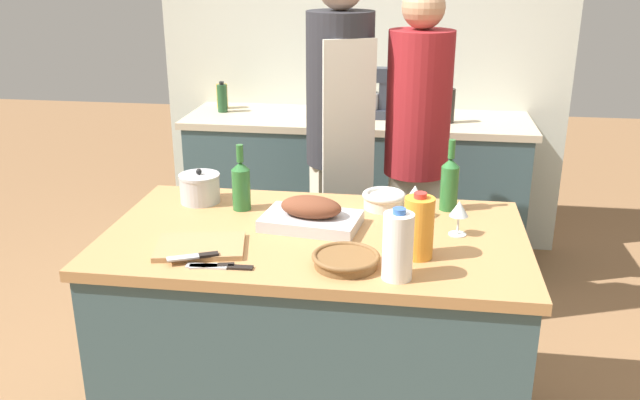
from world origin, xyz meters
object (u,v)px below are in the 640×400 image
Objects in this scene: juice_jug at (419,227)px; person_cook_guest at (417,146)px; wicker_basket at (346,259)px; cutting_board at (200,246)px; milk_jug at (398,246)px; condiment_bottle_tall at (222,98)px; stock_pot at (200,188)px; wine_bottle_green at (241,184)px; condiment_bottle_short at (449,106)px; stand_mixer at (373,97)px; roasting_pan at (311,215)px; knife_chef at (222,267)px; condiment_bottle_extra at (222,96)px; wine_glass_right at (415,194)px; knife_paring at (195,256)px; person_cook_aproned at (340,134)px; mixing_bowl at (384,199)px; wine_glass_left at (459,210)px; wine_bottle_dark at (449,182)px; knife_bread at (214,266)px.

juice_jug is 1.08m from person_cook_guest.
wicker_basket is 0.52m from cutting_board.
condiment_bottle_tall is at bearing 119.42° from milk_jug.
wine_bottle_green is at bearing -17.14° from stock_pot.
condiment_bottle_short is at bearing 68.72° from person_cook_guest.
milk_jug reaches higher than juice_jug.
stock_pot is 0.57× the size of stand_mixer.
roasting_pan reaches higher than knife_chef.
juice_jug is 0.86× the size of wine_bottle_green.
condiment_bottle_short is 1.26× the size of condiment_bottle_extra.
knife_paring is (-0.71, -0.52, -0.07)m from wine_glass_right.
person_cook_aproned is at bearing -44.21° from condiment_bottle_tall.
stock_pot is at bearing 141.49° from wicker_basket.
stock_pot is at bearing -177.42° from mixing_bowl.
juice_jug is at bearing -56.97° from condiment_bottle_tall.
condiment_bottle_short is at bearing 84.85° from juice_jug.
stand_mixer is at bearing 170.65° from condiment_bottle_short.
cutting_board is at bearing 130.62° from knife_chef.
cutting_board is (-0.35, -0.26, -0.04)m from roasting_pan.
person_cook_aproned is (-0.11, -0.77, -0.03)m from stand_mixer.
stand_mixer is 1.60× the size of condiment_bottle_tall.
wine_bottle_green is 0.51m from knife_paring.
condiment_bottle_extra is at bearing 102.57° from stock_pot.
wine_glass_left is 0.88m from person_cook_guest.
condiment_bottle_short is 0.70m from person_cook_guest.
wine_bottle_dark is 0.17m from wine_glass_right.
juice_jug is 1.53× the size of knife_bread.
mixing_bowl is at bearing 45.46° from knife_paring.
milk_jug reaches higher than wicker_basket.
wine_bottle_dark is 1.05m from knife_paring.
person_cook_aproned is 0.38m from person_cook_guest.
juice_jug is 0.78× the size of stand_mixer.
mixing_bowl is 0.16m from wine_glass_right.
condiment_bottle_extra is (-0.53, 1.59, 0.02)m from wine_bottle_green.
roasting_pan is 1.68× the size of juice_jug.
knife_paring is 2.03m from stand_mixer.
cutting_board is at bearing -150.47° from wine_glass_right.
mixing_bowl is (0.26, 0.24, -0.01)m from roasting_pan.
stand_mixer is (0.42, 1.47, 0.07)m from wine_bottle_green.
wine_glass_right is 0.76× the size of condiment_bottle_extra.
wine_glass_left is (0.14, 0.21, -0.01)m from juice_jug.
mixing_bowl is 1.85m from condiment_bottle_extra.
juice_jug is 1.35× the size of condiment_bottle_extra.
stand_mixer is at bearing -7.08° from condiment_bottle_extra.
wine_glass_right is at bearing -51.29° from condiment_bottle_tall.
stand_mixer is (-0.05, 1.93, 0.15)m from wicker_basket.
juice_jug is 0.78m from wine_bottle_green.
stock_pot reaches higher than mixing_bowl.
wine_glass_right is at bearing 0.99° from wine_bottle_green.
roasting_pan is 0.21× the size of person_cook_aproned.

